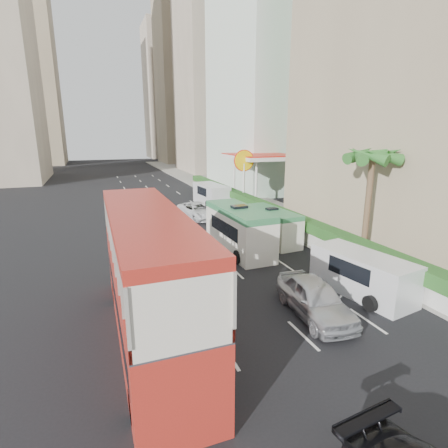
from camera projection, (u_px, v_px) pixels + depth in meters
name	position (u px, v px, depth m)	size (l,w,h in m)	color
ground_plane	(286.00, 310.00, 15.76)	(200.00, 200.00, 0.00)	black
double_decker_bus	(149.00, 277.00, 13.10)	(2.50, 11.00, 5.06)	red
car_silver_lane_a	(211.00, 275.00, 19.64)	(1.35, 3.89, 1.28)	#BBBDC2
car_silver_lane_b	(314.00, 315.00, 15.37)	(1.93, 4.79, 1.63)	#BBBDC2
van_asset	(198.00, 218.00, 32.79)	(2.42, 5.26, 1.46)	silver
minibus_near	(239.00, 230.00, 23.44)	(2.23, 6.70, 2.97)	silver
minibus_far	(271.00, 226.00, 25.53)	(1.80, 5.40, 2.40)	silver
panel_van_near	(362.00, 274.00, 17.24)	(2.04, 5.10, 2.04)	silver
panel_van_far	(211.00, 195.00, 38.89)	(2.25, 5.61, 2.25)	silver
sidewalk	(245.00, 200.00, 41.45)	(6.00, 120.00, 0.18)	#99968C
kerb_wall	(267.00, 217.00, 30.38)	(0.30, 44.00, 1.00)	silver
hedge	(267.00, 207.00, 30.17)	(1.10, 44.00, 0.70)	#2D6626
palm_tree	(367.00, 208.00, 21.17)	(0.36, 0.36, 6.40)	brown
shell_station	(261.00, 179.00, 39.30)	(6.50, 8.00, 5.50)	silver
tower_mid	(221.00, 42.00, 68.11)	(16.00, 16.00, 50.00)	#B7A590
tower_far_a	(186.00, 76.00, 90.29)	(14.00, 14.00, 44.00)	tan
tower_far_b	(169.00, 93.00, 110.74)	(14.00, 14.00, 40.00)	#B7A590
tower_left_b	(20.00, 68.00, 84.11)	(16.00, 16.00, 46.00)	tan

